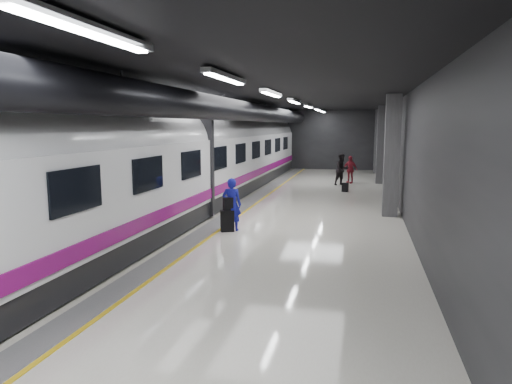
# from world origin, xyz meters

# --- Properties ---
(ground) EXTENTS (40.00, 40.00, 0.00)m
(ground) POSITION_xyz_m (0.00, 0.00, 0.00)
(ground) COLOR silver
(ground) RESTS_ON ground
(platform_hall) EXTENTS (10.02, 40.02, 4.51)m
(platform_hall) POSITION_xyz_m (-0.29, 0.96, 3.54)
(platform_hall) COLOR black
(platform_hall) RESTS_ON ground
(train) EXTENTS (3.05, 38.00, 4.05)m
(train) POSITION_xyz_m (-3.25, -0.00, 2.07)
(train) COLOR black
(train) RESTS_ON ground
(traveler_main) EXTENTS (0.65, 0.45, 1.71)m
(traveler_main) POSITION_xyz_m (-0.55, -1.70, 0.85)
(traveler_main) COLOR #191DBE
(traveler_main) RESTS_ON ground
(suitcase_main) EXTENTS (0.49, 0.42, 0.69)m
(suitcase_main) POSITION_xyz_m (-0.65, -1.87, 0.34)
(suitcase_main) COLOR black
(suitcase_main) RESTS_ON ground
(shoulder_bag) EXTENTS (0.34, 0.31, 0.41)m
(shoulder_bag) POSITION_xyz_m (-0.63, -1.84, 0.89)
(shoulder_bag) COLOR black
(shoulder_bag) RESTS_ON suitcase_main
(traveler_far_a) EXTENTS (1.11, 1.09, 1.81)m
(traveler_far_a) POSITION_xyz_m (2.38, 10.56, 0.90)
(traveler_far_a) COLOR black
(traveler_far_a) RESTS_ON ground
(traveler_far_b) EXTENTS (1.02, 0.79, 1.61)m
(traveler_far_b) POSITION_xyz_m (2.80, 11.66, 0.81)
(traveler_far_b) COLOR maroon
(traveler_far_b) RESTS_ON ground
(suitcase_far) EXTENTS (0.35, 0.26, 0.47)m
(suitcase_far) POSITION_xyz_m (2.68, 7.97, 0.23)
(suitcase_far) COLOR black
(suitcase_far) RESTS_ON ground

